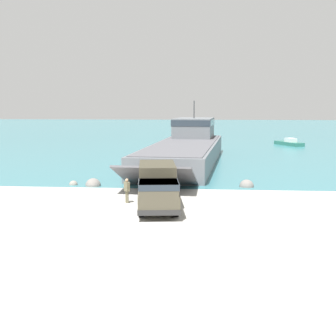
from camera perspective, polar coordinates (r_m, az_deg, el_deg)
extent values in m
plane|color=#B7B5AD|center=(31.86, -3.04, -4.74)|extent=(240.00, 240.00, 0.00)
cube|color=teal|center=(128.05, 3.00, 4.63)|extent=(240.00, 180.00, 0.01)
cube|color=slate|center=(55.34, 2.03, 1.78)|extent=(9.46, 31.33, 2.29)
cube|color=#56565B|center=(55.23, 2.03, 3.00)|extent=(8.79, 30.06, 0.08)
cube|color=slate|center=(65.67, 3.18, 4.90)|extent=(5.69, 8.99, 2.73)
cube|color=#28333D|center=(65.64, 3.18, 5.61)|extent=(5.84, 9.09, 0.82)
cylinder|color=#3F3F42|center=(65.60, 3.19, 7.14)|extent=(0.16, 0.16, 2.40)
cube|color=#56565B|center=(37.46, -1.39, -0.95)|extent=(6.56, 6.02, 2.29)
cube|color=#4C4738|center=(31.11, -1.28, -3.25)|extent=(3.48, 7.68, 1.06)
cube|color=#4C4738|center=(28.55, -1.16, -2.40)|extent=(2.68, 2.81, 0.75)
cube|color=#28333D|center=(28.51, -1.16, -2.03)|extent=(2.76, 2.84, 0.38)
cube|color=#413C2E|center=(32.15, -1.34, -0.68)|extent=(3.02, 4.97, 1.39)
cube|color=#2D2D2D|center=(27.65, -1.09, -5.45)|extent=(2.58, 0.58, 0.32)
cylinder|color=black|center=(28.97, 0.95, -4.69)|extent=(0.51, 1.32, 1.29)
cylinder|color=black|center=(28.92, -3.28, -4.72)|extent=(0.51, 1.32, 1.29)
cylinder|color=black|center=(32.93, 0.51, -3.18)|extent=(0.51, 1.32, 1.29)
cylinder|color=black|center=(32.88, -3.21, -3.21)|extent=(0.51, 1.32, 1.29)
cylinder|color=black|center=(34.00, 0.41, -2.83)|extent=(0.51, 1.32, 1.29)
cylinder|color=black|center=(33.96, -3.19, -2.85)|extent=(0.51, 1.32, 1.29)
cylinder|color=#6B664C|center=(33.01, -4.95, -3.57)|extent=(0.14, 0.14, 0.84)
cylinder|color=#6B664C|center=(33.16, -5.11, -3.52)|extent=(0.14, 0.14, 0.84)
cube|color=#6B664C|center=(32.94, -5.04, -2.26)|extent=(0.47, 0.49, 0.67)
sphere|color=tan|center=(32.87, -5.05, -1.49)|extent=(0.23, 0.23, 0.23)
cube|color=#2D7060|center=(82.50, 14.52, 2.90)|extent=(4.37, 6.59, 0.61)
cube|color=silver|center=(82.06, 14.73, 3.32)|extent=(1.99, 2.29, 0.67)
sphere|color=gray|center=(41.27, -11.46, -2.02)|extent=(0.74, 0.74, 0.74)
sphere|color=gray|center=(40.40, -9.11, -2.17)|extent=(1.33, 1.33, 1.33)
sphere|color=gray|center=(40.02, 9.55, -2.28)|extent=(1.24, 1.24, 1.24)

